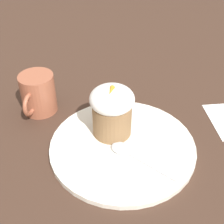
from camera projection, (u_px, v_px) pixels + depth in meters
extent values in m
plane|color=#3D281E|center=(122.00, 148.00, 0.58)|extent=(4.00, 4.00, 0.00)
cylinder|color=white|center=(122.00, 146.00, 0.58)|extent=(0.27, 0.27, 0.01)
cylinder|color=olive|center=(112.00, 119.00, 0.58)|extent=(0.07, 0.07, 0.07)
ellipsoid|color=white|center=(112.00, 99.00, 0.55)|extent=(0.08, 0.08, 0.05)
cone|color=orange|center=(111.00, 91.00, 0.53)|extent=(0.02, 0.01, 0.01)
sphere|color=green|center=(113.00, 88.00, 0.54)|extent=(0.01, 0.01, 0.01)
cube|color=silver|center=(152.00, 165.00, 0.53)|extent=(0.05, 0.09, 0.00)
ellipsoid|color=silver|center=(123.00, 149.00, 0.56)|extent=(0.04, 0.05, 0.01)
cylinder|color=#9E563D|center=(38.00, 93.00, 0.65)|extent=(0.07, 0.07, 0.08)
torus|color=#9E563D|center=(30.00, 104.00, 0.62)|extent=(0.05, 0.01, 0.05)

